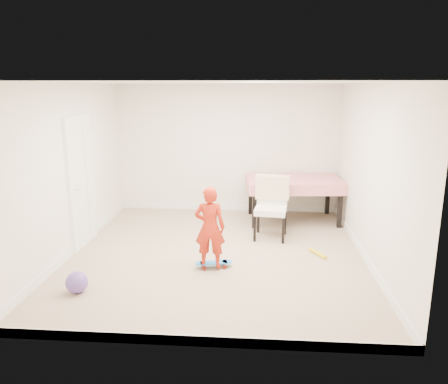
# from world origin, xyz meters

# --- Properties ---
(ground) EXTENTS (5.00, 5.00, 0.00)m
(ground) POSITION_xyz_m (0.00, 0.00, 0.00)
(ground) COLOR tan
(ground) RESTS_ON ground
(ceiling) EXTENTS (4.50, 5.00, 0.04)m
(ceiling) POSITION_xyz_m (0.00, 0.00, 2.58)
(ceiling) COLOR silver
(ceiling) RESTS_ON wall_back
(wall_back) EXTENTS (4.50, 0.04, 2.60)m
(wall_back) POSITION_xyz_m (0.00, 2.48, 1.30)
(wall_back) COLOR silver
(wall_back) RESTS_ON ground
(wall_front) EXTENTS (4.50, 0.04, 2.60)m
(wall_front) POSITION_xyz_m (0.00, -2.48, 1.30)
(wall_front) COLOR silver
(wall_front) RESTS_ON ground
(wall_left) EXTENTS (0.04, 5.00, 2.60)m
(wall_left) POSITION_xyz_m (-2.23, 0.00, 1.30)
(wall_left) COLOR silver
(wall_left) RESTS_ON ground
(wall_right) EXTENTS (0.04, 5.00, 2.60)m
(wall_right) POSITION_xyz_m (2.23, 0.00, 1.30)
(wall_right) COLOR silver
(wall_right) RESTS_ON ground
(door) EXTENTS (0.11, 0.94, 2.11)m
(door) POSITION_xyz_m (-2.22, 0.30, 1.02)
(door) COLOR white
(door) RESTS_ON ground
(baseboard_back) EXTENTS (4.50, 0.02, 0.12)m
(baseboard_back) POSITION_xyz_m (0.00, 2.49, 0.06)
(baseboard_back) COLOR white
(baseboard_back) RESTS_ON ground
(baseboard_front) EXTENTS (4.50, 0.02, 0.12)m
(baseboard_front) POSITION_xyz_m (0.00, -2.49, 0.06)
(baseboard_front) COLOR white
(baseboard_front) RESTS_ON ground
(baseboard_left) EXTENTS (0.02, 5.00, 0.12)m
(baseboard_left) POSITION_xyz_m (-2.24, 0.00, 0.06)
(baseboard_left) COLOR white
(baseboard_left) RESTS_ON ground
(baseboard_right) EXTENTS (0.02, 5.00, 0.12)m
(baseboard_right) POSITION_xyz_m (2.24, 0.00, 0.06)
(baseboard_right) COLOR white
(baseboard_right) RESTS_ON ground
(dining_table) EXTENTS (1.87, 1.27, 0.84)m
(dining_table) POSITION_xyz_m (1.31, 1.86, 0.42)
(dining_table) COLOR red
(dining_table) RESTS_ON ground
(dining_chair) EXTENTS (0.66, 0.73, 1.06)m
(dining_chair) POSITION_xyz_m (0.85, 0.82, 0.53)
(dining_chair) COLOR beige
(dining_chair) RESTS_ON ground
(skateboard) EXTENTS (0.57, 0.32, 0.08)m
(skateboard) POSITION_xyz_m (0.01, -0.52, 0.04)
(skateboard) COLOR #1C7DF1
(skateboard) RESTS_ON ground
(child) EXTENTS (0.43, 0.28, 1.18)m
(child) POSITION_xyz_m (-0.04, -0.58, 0.59)
(child) COLOR red
(child) RESTS_ON ground
(balloon) EXTENTS (0.28, 0.28, 0.28)m
(balloon) POSITION_xyz_m (-1.64, -1.44, 0.14)
(balloon) COLOR #6043A2
(balloon) RESTS_ON ground
(foam_toy) EXTENTS (0.24, 0.38, 0.06)m
(foam_toy) POSITION_xyz_m (1.57, 0.07, 0.03)
(foam_toy) COLOR gold
(foam_toy) RESTS_ON ground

